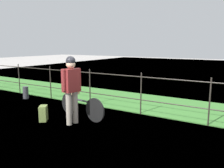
# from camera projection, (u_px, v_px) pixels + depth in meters

# --- Properties ---
(ground_plane) EXTENTS (60.00, 60.00, 0.00)m
(ground_plane) POSITION_uv_depth(u_px,v_px,m) (105.00, 136.00, 4.93)
(ground_plane) COLOR #9E9993
(grass_strip) EXTENTS (27.00, 2.40, 0.03)m
(grass_strip) POSITION_uv_depth(u_px,v_px,m) (156.00, 104.00, 7.47)
(grass_strip) COLOR #38702D
(grass_strip) RESTS_ON ground
(harbor_water) EXTENTS (30.00, 30.00, 0.00)m
(harbor_water) POSITION_uv_depth(u_px,v_px,m) (208.00, 73.00, 15.81)
(harbor_water) COLOR #60849E
(harbor_water) RESTS_ON ground
(iron_fence) EXTENTS (18.04, 0.04, 1.19)m
(iron_fence) POSITION_uv_depth(u_px,v_px,m) (141.00, 90.00, 6.35)
(iron_fence) COLOR #28231E
(iron_fence) RESTS_ON ground
(bicycle_main) EXTENTS (1.61, 0.30, 0.62)m
(bicycle_main) POSITION_uv_depth(u_px,v_px,m) (81.00, 106.00, 6.07)
(bicycle_main) COLOR black
(bicycle_main) RESTS_ON ground
(wooden_crate) EXTENTS (0.37, 0.31, 0.23)m
(wooden_crate) POSITION_uv_depth(u_px,v_px,m) (72.00, 89.00, 6.23)
(wooden_crate) COLOR #A87F51
(wooden_crate) RESTS_ON bicycle_main
(terrier_dog) EXTENTS (0.32, 0.18, 0.18)m
(terrier_dog) POSITION_uv_depth(u_px,v_px,m) (72.00, 83.00, 6.18)
(terrier_dog) COLOR #4C3D2D
(terrier_dog) RESTS_ON wooden_crate
(cyclist_person) EXTENTS (0.31, 0.54, 1.68)m
(cyclist_person) POSITION_uv_depth(u_px,v_px,m) (71.00, 84.00, 5.51)
(cyclist_person) COLOR gray
(cyclist_person) RESTS_ON ground
(backpack_on_paving) EXTENTS (0.31, 0.33, 0.40)m
(backpack_on_paving) POSITION_uv_depth(u_px,v_px,m) (43.00, 113.00, 5.86)
(backpack_on_paving) COLOR olive
(backpack_on_paving) RESTS_ON ground
(mooring_bollard) EXTENTS (0.20, 0.20, 0.44)m
(mooring_bollard) POSITION_uv_depth(u_px,v_px,m) (26.00, 93.00, 8.29)
(mooring_bollard) COLOR #38383D
(mooring_bollard) RESTS_ON ground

